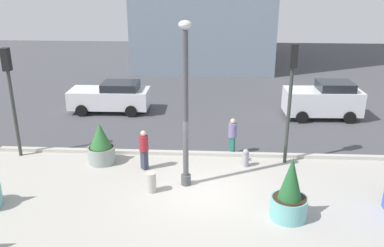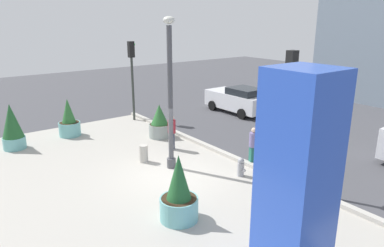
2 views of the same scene
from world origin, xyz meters
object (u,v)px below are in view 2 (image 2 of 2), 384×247
at_px(traffic_light_far_side, 132,68).
at_px(pedestrian_on_sidewalk, 253,144).
at_px(potted_plant_curbside, 69,122).
at_px(car_curb_east, 238,100).
at_px(pedestrian_by_curb, 172,131).
at_px(potted_plant_by_pillar, 160,123).
at_px(concrete_bollard, 144,154).
at_px(potted_plant_mid_plaza, 179,195).
at_px(lamp_post, 170,98).
at_px(fire_hydrant, 241,167).
at_px(art_pillar_blue, 296,189).
at_px(traffic_light_corner, 289,99).
at_px(potted_plant_near_right, 12,127).

xyz_separation_m(traffic_light_far_side, pedestrian_on_sidewalk, (9.03, 0.68, -2.22)).
xyz_separation_m(potted_plant_curbside, pedestrian_on_sidewalk, (8.34, 4.77, 0.13)).
relative_size(car_curb_east, pedestrian_by_curb, 2.68).
bearing_deg(potted_plant_by_pillar, car_curb_east, 100.29).
xyz_separation_m(traffic_light_far_side, pedestrian_by_curb, (5.51, -0.98, -2.20)).
bearing_deg(concrete_bollard, potted_plant_curbside, -166.32).
bearing_deg(potted_plant_mid_plaza, lamp_post, 149.67).
relative_size(lamp_post, fire_hydrant, 7.92).
height_order(art_pillar_blue, potted_plant_mid_plaza, art_pillar_blue).
height_order(potted_plant_mid_plaza, concrete_bollard, potted_plant_mid_plaza).
distance_m(traffic_light_corner, car_curb_east, 10.97).
xyz_separation_m(lamp_post, traffic_light_corner, (3.93, 2.15, 0.39)).
height_order(potted_plant_near_right, traffic_light_far_side, traffic_light_far_side).
bearing_deg(lamp_post, potted_plant_by_pillar, 154.86).
xyz_separation_m(potted_plant_near_right, traffic_light_corner, (10.13, 6.77, 2.24)).
height_order(potted_plant_by_pillar, concrete_bollard, potted_plant_by_pillar).
relative_size(potted_plant_by_pillar, traffic_light_far_side, 0.37).
bearing_deg(pedestrian_on_sidewalk, traffic_light_corner, -18.33).
bearing_deg(traffic_light_far_side, pedestrian_by_curb, -10.13).
bearing_deg(fire_hydrant, potted_plant_near_right, -143.41).
bearing_deg(potted_plant_curbside, fire_hydrant, 22.09).
bearing_deg(traffic_light_corner, potted_plant_mid_plaza, -97.20).
xyz_separation_m(fire_hydrant, traffic_light_far_side, (-9.54, 0.50, 2.74)).
relative_size(potted_plant_curbside, pedestrian_by_curb, 1.20).
bearing_deg(traffic_light_corner, lamp_post, -151.36).
relative_size(concrete_bollard, car_curb_east, 0.17).
xyz_separation_m(lamp_post, potted_plant_curbside, (-6.56, -1.91, -2.12)).
bearing_deg(pedestrian_by_curb, traffic_light_corner, 9.58).
distance_m(potted_plant_mid_plaza, traffic_light_far_side, 11.67).
height_order(traffic_light_corner, car_curb_east, traffic_light_corner).
height_order(traffic_light_far_side, car_curb_east, traffic_light_far_side).
xyz_separation_m(art_pillar_blue, fire_hydrant, (-4.99, 3.42, -2.13)).
bearing_deg(concrete_bollard, potted_plant_by_pillar, 136.29).
bearing_deg(potted_plant_near_right, fire_hydrant, 36.59).
relative_size(potted_plant_mid_plaza, concrete_bollard, 2.80).
xyz_separation_m(potted_plant_curbside, pedestrian_by_curb, (4.83, 3.10, 0.14)).
relative_size(art_pillar_blue, traffic_light_corner, 1.03).
bearing_deg(traffic_light_far_side, car_curb_east, 68.26).
bearing_deg(traffic_light_corner, pedestrian_on_sidewalk, 161.67).
bearing_deg(traffic_light_far_side, potted_plant_mid_plaza, -21.37).
xyz_separation_m(pedestrian_on_sidewalk, pedestrian_by_curb, (-3.51, -1.67, 0.01)).
height_order(potted_plant_curbside, concrete_bollard, potted_plant_curbside).
distance_m(fire_hydrant, car_curb_east, 9.73).
distance_m(potted_plant_curbside, car_curb_east, 10.40).
bearing_deg(pedestrian_on_sidewalk, car_curb_east, 140.18).
xyz_separation_m(potted_plant_near_right, fire_hydrant, (8.49, 6.30, -0.67)).
bearing_deg(car_curb_east, traffic_light_far_side, -111.74).
xyz_separation_m(potted_plant_curbside, traffic_light_far_side, (-0.68, 4.09, 2.35)).
distance_m(potted_plant_near_right, fire_hydrant, 10.60).
distance_m(traffic_light_corner, pedestrian_on_sidewalk, 3.29).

